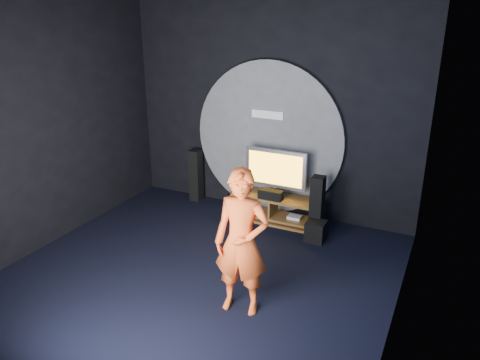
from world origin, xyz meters
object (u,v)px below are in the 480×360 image
(media_console, at_px, (273,210))
(tower_speaker_right, at_px, (317,206))
(tv, at_px, (276,171))
(subwoofer, at_px, (316,231))
(tower_speaker_left, at_px, (196,175))
(player, at_px, (242,243))

(media_console, distance_m, tower_speaker_right, 0.84)
(tv, relative_size, subwoofer, 3.28)
(tower_speaker_left, distance_m, subwoofer, 2.57)
(tv, bearing_deg, tower_speaker_right, -14.84)
(tower_speaker_left, bearing_deg, tv, -6.46)
(tower_speaker_right, relative_size, subwoofer, 3.05)
(tower_speaker_left, height_order, subwoofer, tower_speaker_left)
(tv, bearing_deg, player, -77.10)
(tower_speaker_left, distance_m, player, 3.47)
(media_console, relative_size, subwoofer, 4.61)
(tv, bearing_deg, media_console, -84.16)
(tower_speaker_left, bearing_deg, player, -50.47)
(subwoofer, xyz_separation_m, player, (-0.28, -2.04, 0.72))
(player, bearing_deg, tower_speaker_left, 121.05)
(subwoofer, bearing_deg, player, -97.92)
(player, bearing_deg, tower_speaker_right, 76.14)
(subwoofer, bearing_deg, tower_speaker_right, 107.24)
(subwoofer, relative_size, player, 0.18)
(tower_speaker_right, height_order, subwoofer, tower_speaker_right)
(media_console, bearing_deg, subwoofer, -23.40)
(media_console, bearing_deg, tower_speaker_right, -10.22)
(subwoofer, bearing_deg, tower_speaker_left, 166.02)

